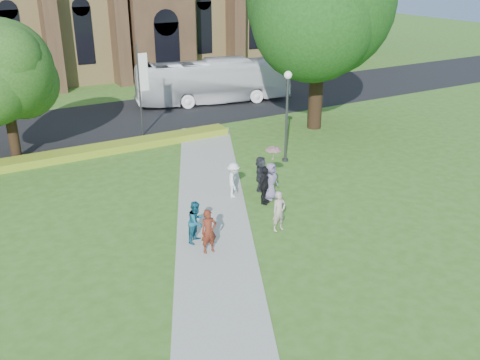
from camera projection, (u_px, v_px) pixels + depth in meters
ground at (225, 239)px, 22.44m from camera, size 160.00×160.00×0.00m
road at (93, 122)px, 38.46m from camera, size 160.00×10.00×0.02m
footpath at (214, 229)px, 23.24m from camera, size 15.58×28.54×0.04m
flower_hedge at (91, 151)px, 32.01m from camera, size 18.00×1.40×0.45m
streetlamp at (287, 106)px, 29.83m from camera, size 0.44×0.44×5.24m
large_tree at (321, 2)px, 34.02m from camera, size 9.60×9.60×13.20m
street_tree_1 at (2, 70)px, 29.30m from camera, size 5.60×5.60×8.05m
banner_pole_0 at (141, 85)px, 34.29m from camera, size 0.70×0.10×6.00m
tour_coach at (213, 81)px, 43.07m from camera, size 12.82×5.44×3.48m
pedestrian_0 at (209, 231)px, 21.05m from camera, size 0.68×0.46×1.83m
pedestrian_1 at (196, 222)px, 21.87m from camera, size 1.11×1.07×1.80m
pedestrian_2 at (233, 180)px, 26.06m from camera, size 1.07×1.30×1.75m
pedestrian_3 at (264, 186)px, 25.30m from camera, size 1.15×0.96×1.83m
pedestrian_4 at (271, 181)px, 25.77m from camera, size 1.07×0.89×1.86m
pedestrian_5 at (261, 173)px, 26.82m from camera, size 1.45×1.62×1.78m
pedestrian_6 at (279, 211)px, 22.77m from camera, size 0.68×0.47×1.79m
parasol at (273, 155)px, 25.44m from camera, size 0.89×0.89×0.69m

